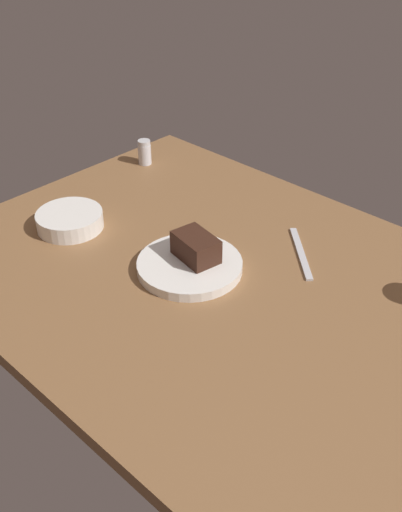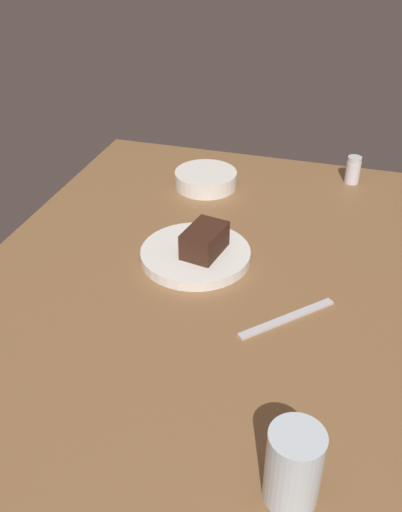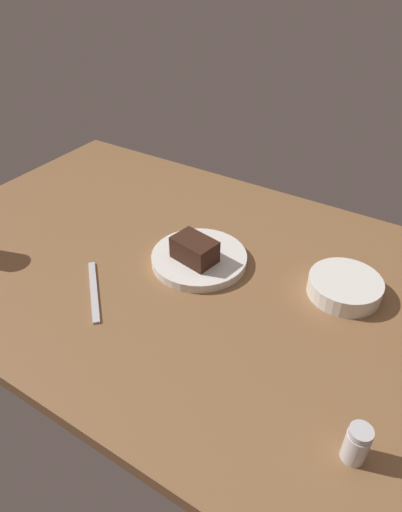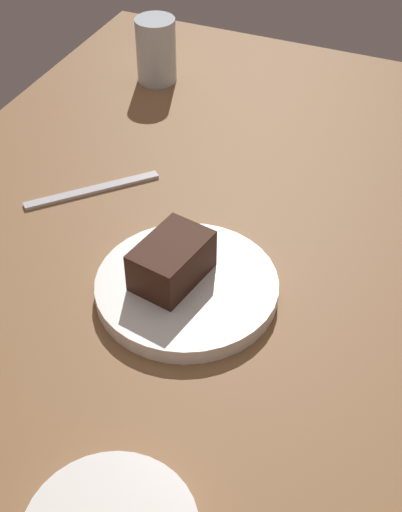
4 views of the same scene
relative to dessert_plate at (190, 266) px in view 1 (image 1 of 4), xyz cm
name	(u,v)px [view 1 (image 1 of 4)]	position (x,y,z in cm)	size (l,w,h in cm)	color
dining_table	(228,287)	(8.11, 2.49, -2.50)	(120.00, 84.00, 3.00)	brown
dessert_plate	(190,266)	(0.00, 0.00, 0.00)	(21.32, 21.32, 2.00)	white
chocolate_cake_slice	(196,247)	(0.01, 1.82, 3.57)	(9.35, 6.22, 5.15)	#381E14
salt_shaker	(145,152)	(-42.82, 26.63, 2.27)	(3.49, 3.49, 6.64)	silver
side_bowl	(70,220)	(-30.70, -6.81, 0.88)	(14.79, 14.79, 3.77)	white
butter_knife	(301,253)	(13.04, 20.05, -0.75)	(19.00, 1.40, 0.50)	silver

